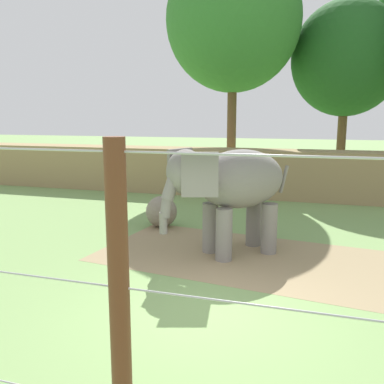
% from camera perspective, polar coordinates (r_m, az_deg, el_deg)
% --- Properties ---
extents(ground_plane, '(120.00, 120.00, 0.00)m').
position_cam_1_polar(ground_plane, '(7.57, 2.25, -16.15)').
color(ground_plane, '#759956').
extents(dirt_patch, '(7.28, 4.59, 0.01)m').
position_cam_1_polar(dirt_patch, '(10.33, 6.63, -8.79)').
color(dirt_patch, '#937F5B').
rests_on(dirt_patch, ground).
extents(embankment_wall, '(36.00, 1.80, 2.00)m').
position_cam_1_polar(embankment_wall, '(17.92, 11.35, 2.52)').
color(embankment_wall, '#997F56').
rests_on(embankment_wall, ground).
extents(elephant, '(3.06, 2.91, 2.66)m').
position_cam_1_polar(elephant, '(10.06, 5.39, 1.04)').
color(elephant, gray).
rests_on(elephant, ground).
extents(enrichment_ball, '(0.97, 0.97, 0.97)m').
position_cam_1_polar(enrichment_ball, '(12.83, -4.24, -2.71)').
color(enrichment_ball, gray).
rests_on(enrichment_ball, ground).
extents(cable_fence, '(12.05, 0.20, 3.21)m').
position_cam_1_polar(cable_fence, '(4.04, -10.08, -15.65)').
color(cable_fence, brown).
rests_on(cable_fence, ground).
extents(tree_behind_wall, '(5.33, 5.33, 8.99)m').
position_cam_1_polar(tree_behind_wall, '(22.48, 20.59, 16.86)').
color(tree_behind_wall, brown).
rests_on(tree_behind_wall, ground).
extents(tree_far_right, '(6.28, 6.28, 11.11)m').
position_cam_1_polar(tree_far_right, '(20.85, 5.74, 22.52)').
color(tree_far_right, brown).
rests_on(tree_far_right, ground).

